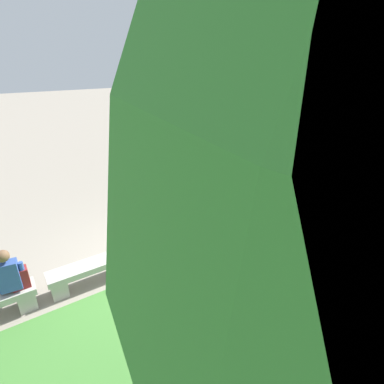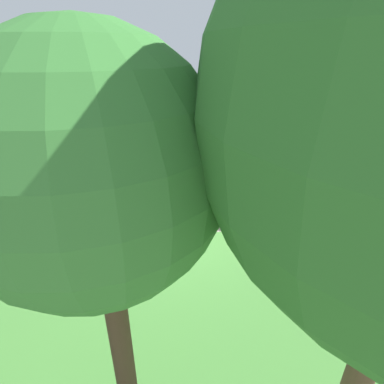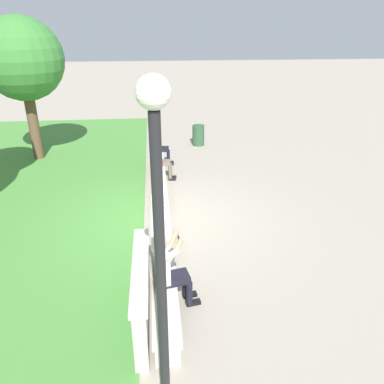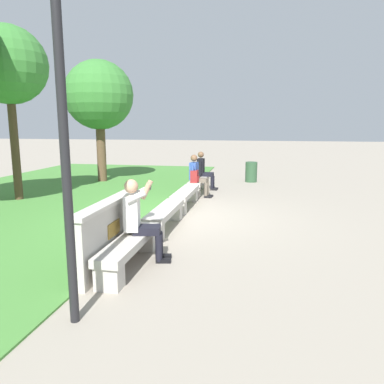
{
  "view_description": "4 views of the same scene",
  "coord_description": "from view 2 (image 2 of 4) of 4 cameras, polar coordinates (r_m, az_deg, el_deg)",
  "views": [
    {
      "loc": [
        2.16,
        4.95,
        4.03
      ],
      "look_at": [
        -1.44,
        -0.55,
        1.08
      ],
      "focal_mm": 28.0,
      "sensor_mm": 36.0,
      "label": 1
    },
    {
      "loc": [
        0.63,
        7.1,
        4.56
      ],
      "look_at": [
        -0.42,
        -0.24,
        0.99
      ],
      "focal_mm": 28.0,
      "sensor_mm": 36.0,
      "label": 2
    },
    {
      "loc": [
        -7.7,
        0.05,
        4.19
      ],
      "look_at": [
        -0.55,
        -0.68,
        0.93
      ],
      "focal_mm": 35.0,
      "sensor_mm": 36.0,
      "label": 3
    },
    {
      "loc": [
        -8.37,
        -1.94,
        2.17
      ],
      "look_at": [
        -0.66,
        -0.5,
        0.73
      ],
      "focal_mm": 35.0,
      "sensor_mm": 36.0,
      "label": 4
    }
  ],
  "objects": [
    {
      "name": "backpack",
      "position": [
        8.32,
        -19.46,
        -4.15
      ],
      "size": [
        0.28,
        0.24,
        0.43
      ],
      "color": "maroon",
      "rests_on": "bench_far"
    },
    {
      "name": "bench_mid",
      "position": [
        8.29,
        -10.02,
        -5.65
      ],
      "size": [
        1.95,
        0.4,
        0.45
      ],
      "color": "#B7B2A8",
      "rests_on": "ground"
    },
    {
      "name": "person_photographer",
      "position": [
        8.87,
        16.2,
        -0.94
      ],
      "size": [
        0.52,
        0.77,
        1.32
      ],
      "color": "black",
      "rests_on": "ground"
    },
    {
      "name": "tree_far_back",
      "position": [
        2.43,
        -17.93,
        3.32
      ],
      "size": [
        2.1,
        2.1,
        4.78
      ],
      "color": "#4C3826",
      "rests_on": "ground"
    },
    {
      "name": "bench_near",
      "position": [
        8.46,
        4.51,
        -4.64
      ],
      "size": [
        1.95,
        0.4,
        0.45
      ],
      "color": "#B7B2A8",
      "rests_on": "ground"
    },
    {
      "name": "backrest_wall_with_plaque",
      "position": [
        8.76,
        18.75,
        -3.3
      ],
      "size": [
        2.08,
        0.24,
        1.01
      ],
      "color": "#B7B2A8",
      "rests_on": "ground"
    },
    {
      "name": "grass_strip",
      "position": [
        5.34,
        3.05,
        -32.76
      ],
      "size": [
        20.31,
        8.0,
        0.03
      ],
      "primitive_type": "cube",
      "color": "#478438",
      "rests_on": "ground"
    },
    {
      "name": "ground_plane",
      "position": [
        8.47,
        -2.64,
        -6.92
      ],
      "size": [
        80.0,
        80.0,
        0.0
      ],
      "primitive_type": "plane",
      "color": "gray"
    },
    {
      "name": "person_distant",
      "position": [
        8.37,
        -20.24,
        -3.72
      ],
      "size": [
        0.48,
        0.7,
        1.26
      ],
      "color": "black",
      "rests_on": "ground"
    },
    {
      "name": "lamp_post",
      "position": [
        9.16,
        29.22,
        9.63
      ],
      "size": [
        0.28,
        0.28,
        3.86
      ],
      "color": "black",
      "rests_on": "ground"
    },
    {
      "name": "person_companion",
      "position": [
        8.75,
        -28.38,
        -4.08
      ],
      "size": [
        0.48,
        0.69,
        1.26
      ],
      "color": "black",
      "rests_on": "ground"
    },
    {
      "name": "bench_far",
      "position": [
        8.67,
        -24.22,
        -6.28
      ],
      "size": [
        1.95,
        0.4,
        0.45
      ],
      "color": "#B7B2A8",
      "rests_on": "ground"
    },
    {
      "name": "bench_main",
      "position": [
        9.12,
        17.66,
        -3.48
      ],
      "size": [
        1.95,
        0.4,
        0.45
      ],
      "color": "#B7B2A8",
      "rests_on": "ground"
    }
  ]
}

